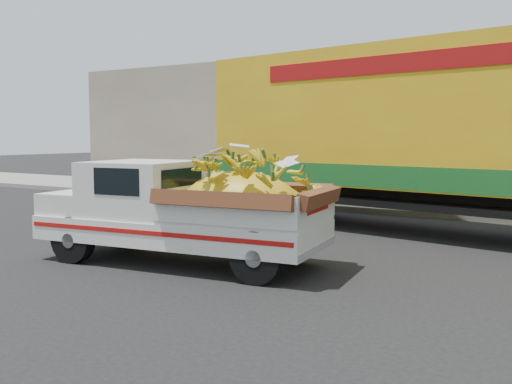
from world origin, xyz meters
The scene contains 6 objects.
ground centered at (0.00, 0.00, 0.00)m, with size 100.00×100.00×0.00m, color black.
curb centered at (0.00, 7.57, 0.07)m, with size 60.00×0.25×0.15m, color gray.
sidewalk centered at (0.00, 9.67, 0.07)m, with size 60.00×4.00×0.14m, color gray.
building_left centered at (-8.00, 15.57, 2.50)m, with size 18.00×6.00×5.00m, color gray.
pickup_truck centered at (-1.39, 0.50, 0.86)m, with size 4.72×2.20×1.60m.
semi_trailer centered at (1.90, 5.12, 2.12)m, with size 12.07×4.33×3.80m.
Camera 1 is at (3.91, -6.50, 2.00)m, focal length 40.00 mm.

